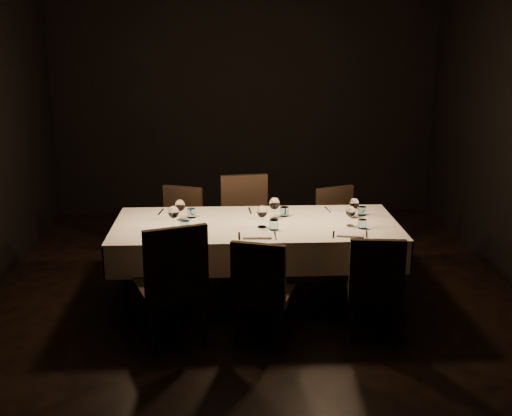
{
  "coord_description": "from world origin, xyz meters",
  "views": [
    {
      "loc": [
        -0.26,
        -5.44,
        2.43
      ],
      "look_at": [
        0.0,
        0.0,
        0.9
      ],
      "focal_mm": 45.0,
      "sensor_mm": 36.0,
      "label": 1
    }
  ],
  "objects_px": {
    "chair_near_right": "(375,283)",
    "chair_far_right": "(339,226)",
    "dining_table": "(256,231)",
    "chair_near_center": "(261,287)",
    "chair_far_left": "(179,226)",
    "chair_far_center": "(246,221)",
    "chair_near_left": "(173,280)"
  },
  "relations": [
    {
      "from": "chair_near_center",
      "to": "chair_far_center",
      "type": "distance_m",
      "value": 1.6
    },
    {
      "from": "dining_table",
      "to": "chair_far_right",
      "type": "height_order",
      "value": "chair_far_right"
    },
    {
      "from": "chair_near_left",
      "to": "chair_far_left",
      "type": "distance_m",
      "value": 1.64
    },
    {
      "from": "dining_table",
      "to": "chair_near_left",
      "type": "bearing_deg",
      "value": -130.12
    },
    {
      "from": "chair_near_left",
      "to": "chair_far_right",
      "type": "height_order",
      "value": "chair_near_left"
    },
    {
      "from": "chair_far_left",
      "to": "chair_far_center",
      "type": "distance_m",
      "value": 0.69
    },
    {
      "from": "chair_near_left",
      "to": "chair_far_center",
      "type": "height_order",
      "value": "chair_near_left"
    },
    {
      "from": "chair_far_left",
      "to": "chair_near_left",
      "type": "bearing_deg",
      "value": -66.73
    },
    {
      "from": "dining_table",
      "to": "chair_far_left",
      "type": "xyz_separation_m",
      "value": [
        -0.74,
        0.83,
        -0.2
      ]
    },
    {
      "from": "chair_far_center",
      "to": "chair_far_right",
      "type": "height_order",
      "value": "chair_far_center"
    },
    {
      "from": "chair_near_center",
      "to": "chair_far_center",
      "type": "relative_size",
      "value": 0.89
    },
    {
      "from": "dining_table",
      "to": "chair_near_center",
      "type": "relative_size",
      "value": 2.85
    },
    {
      "from": "chair_near_left",
      "to": "chair_far_right",
      "type": "xyz_separation_m",
      "value": [
        1.57,
        1.58,
        -0.07
      ]
    },
    {
      "from": "chair_near_left",
      "to": "chair_far_right",
      "type": "relative_size",
      "value": 1.18
    },
    {
      "from": "chair_near_right",
      "to": "chair_far_left",
      "type": "xyz_separation_m",
      "value": [
        -1.64,
        1.61,
        -0.0
      ]
    },
    {
      "from": "chair_far_left",
      "to": "chair_far_center",
      "type": "relative_size",
      "value": 0.88
    },
    {
      "from": "chair_far_left",
      "to": "chair_far_right",
      "type": "height_order",
      "value": "chair_far_left"
    },
    {
      "from": "chair_near_center",
      "to": "chair_near_right",
      "type": "height_order",
      "value": "same"
    },
    {
      "from": "dining_table",
      "to": "chair_near_right",
      "type": "relative_size",
      "value": 2.85
    },
    {
      "from": "chair_far_right",
      "to": "chair_near_center",
      "type": "bearing_deg",
      "value": -140.76
    },
    {
      "from": "chair_near_right",
      "to": "chair_far_center",
      "type": "height_order",
      "value": "chair_far_center"
    },
    {
      "from": "chair_far_right",
      "to": "chair_far_center",
      "type": "bearing_deg",
      "value": 158.1
    },
    {
      "from": "dining_table",
      "to": "chair_far_center",
      "type": "relative_size",
      "value": 2.52
    },
    {
      "from": "chair_near_left",
      "to": "chair_near_right",
      "type": "distance_m",
      "value": 1.59
    },
    {
      "from": "chair_near_center",
      "to": "chair_far_center",
      "type": "height_order",
      "value": "chair_far_center"
    },
    {
      "from": "dining_table",
      "to": "chair_near_center",
      "type": "xyz_separation_m",
      "value": [
        0.0,
        -0.83,
        -0.19
      ]
    },
    {
      "from": "chair_far_right",
      "to": "chair_far_left",
      "type": "bearing_deg",
      "value": 155.89
    },
    {
      "from": "dining_table",
      "to": "chair_far_center",
      "type": "xyz_separation_m",
      "value": [
        -0.06,
        0.77,
        -0.14
      ]
    },
    {
      "from": "dining_table",
      "to": "chair_near_right",
      "type": "distance_m",
      "value": 1.21
    },
    {
      "from": "chair_near_center",
      "to": "chair_far_center",
      "type": "bearing_deg",
      "value": -69.81
    },
    {
      "from": "chair_near_right",
      "to": "chair_far_right",
      "type": "bearing_deg",
      "value": -83.07
    },
    {
      "from": "chair_near_center",
      "to": "chair_far_right",
      "type": "height_order",
      "value": "chair_near_center"
    }
  ]
}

